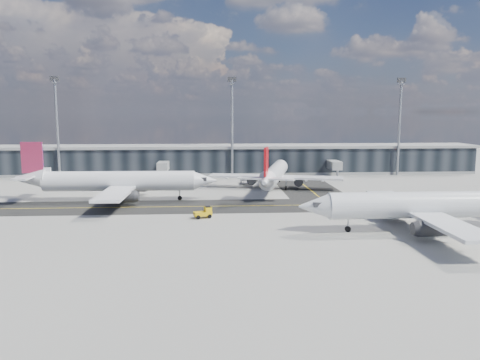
{
  "coord_description": "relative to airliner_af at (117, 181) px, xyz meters",
  "views": [
    {
      "loc": [
        -6.1,
        -89.05,
        18.95
      ],
      "look_at": [
        -0.24,
        6.32,
        5.0
      ],
      "focal_mm": 35.0,
      "sensor_mm": 36.0,
      "label": 1
    }
  ],
  "objects": [
    {
      "name": "ground",
      "position": [
        26.47,
        -11.46,
        -4.19
      ],
      "size": [
        300.0,
        300.0,
        0.0
      ],
      "primitive_type": "plane",
      "color": "gray",
      "rests_on": "ground"
    },
    {
      "name": "taxiway_lanes",
      "position": [
        30.38,
        -0.72,
        -4.18
      ],
      "size": [
        180.0,
        63.0,
        0.03
      ],
      "color": "black",
      "rests_on": "ground"
    },
    {
      "name": "terminal_concourse",
      "position": [
        26.51,
        43.47,
        -0.1
      ],
      "size": [
        152.0,
        19.8,
        8.8
      ],
      "color": "black",
      "rests_on": "ground"
    },
    {
      "name": "floodlight_masts",
      "position": [
        26.47,
        36.54,
        11.42
      ],
      "size": [
        102.5,
        0.7,
        28.9
      ],
      "color": "gray",
      "rests_on": "ground"
    },
    {
      "name": "airliner_af",
      "position": [
        0.0,
        0.0,
        0.0
      ],
      "size": [
        42.72,
        36.34,
        12.69
      ],
      "rotation": [
        0.0,
        0.0,
        -1.59
      ],
      "color": "white",
      "rests_on": "ground"
    },
    {
      "name": "airliner_redtail",
      "position": [
        35.78,
        12.38,
        -0.36
      ],
      "size": [
        33.33,
        38.77,
        11.6
      ],
      "rotation": [
        0.0,
        0.0,
        -0.25
      ],
      "color": "white",
      "rests_on": "ground"
    },
    {
      "name": "airliner_near",
      "position": [
        55.33,
        -29.16,
        -0.02
      ],
      "size": [
        42.49,
        36.13,
        12.63
      ],
      "rotation": [
        0.0,
        0.0,
        1.58
      ],
      "color": "silver",
      "rests_on": "ground"
    },
    {
      "name": "baggage_tug",
      "position": [
        19.01,
        -17.8,
        -3.19
      ],
      "size": [
        3.48,
        2.41,
        1.99
      ],
      "rotation": [
        0.0,
        0.0,
        -1.27
      ],
      "color": "#E7B50C",
      "rests_on": "ground"
    },
    {
      "name": "service_van",
      "position": [
        29.36,
        21.73,
        -3.47
      ],
      "size": [
        2.53,
        5.25,
        1.44
      ],
      "primitive_type": "imported",
      "rotation": [
        0.0,
        0.0,
        0.03
      ],
      "color": "white",
      "rests_on": "ground"
    }
  ]
}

